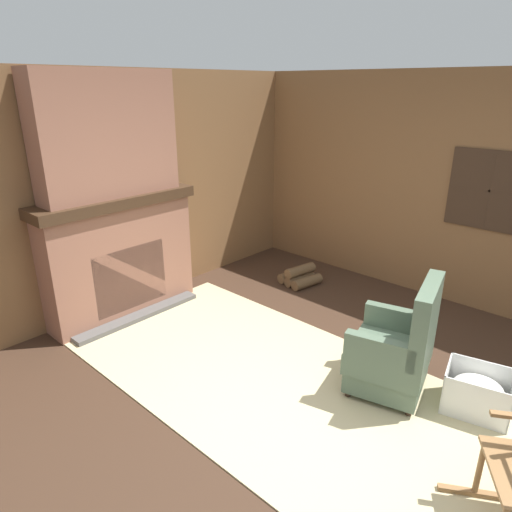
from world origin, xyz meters
TOP-DOWN VIEW (x-y plane):
  - ground_plane at (0.00, 0.00)m, footprint 14.00×14.00m
  - wood_panel_wall_left at (-2.80, 0.00)m, footprint 0.06×6.14m
  - wood_panel_wall_back at (0.01, 2.80)m, footprint 6.14×0.09m
  - fireplace_hearth at (-2.57, 0.00)m, footprint 0.58×1.75m
  - chimney_breast at (-2.59, 0.00)m, footprint 0.33×1.46m
  - area_rug at (-0.39, 0.16)m, footprint 4.20×1.97m
  - armchair at (0.30, 0.74)m, footprint 0.75×0.79m
  - firewood_stack at (-1.61, 1.96)m, footprint 0.47×0.49m
  - laundry_basket at (0.91, 0.94)m, footprint 0.56×0.48m
  - oil_lamp_vase at (-2.62, -0.46)m, footprint 0.13×0.13m
  - storage_case at (-2.62, 0.17)m, footprint 0.16×0.21m

SIDE VIEW (x-z plane):
  - ground_plane at x=0.00m, z-range 0.00..0.00m
  - area_rug at x=-0.39m, z-range 0.00..0.01m
  - firewood_stack at x=-1.61m, z-range -0.03..0.22m
  - laundry_basket at x=0.91m, z-range 0.00..0.35m
  - armchair at x=0.30m, z-range -0.14..0.88m
  - fireplace_hearth at x=-2.57m, z-range 0.00..1.34m
  - wood_panel_wall_left at x=-2.80m, z-range 0.00..2.59m
  - wood_panel_wall_back at x=0.01m, z-range 0.00..2.59m
  - storage_case at x=-2.62m, z-range 1.34..1.49m
  - oil_lamp_vase at x=-2.62m, z-range 1.30..1.58m
  - chimney_breast at x=-2.59m, z-range 1.34..2.57m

